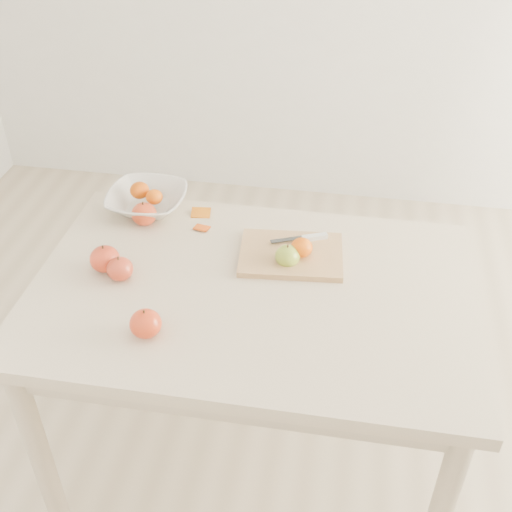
# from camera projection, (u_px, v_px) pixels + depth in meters

# --- Properties ---
(ground) EXTENTS (3.50, 3.50, 0.00)m
(ground) POSITION_uv_depth(u_px,v_px,m) (254.00, 457.00, 2.18)
(ground) COLOR #C6B293
(ground) RESTS_ON ground
(table) EXTENTS (1.20, 0.80, 0.75)m
(table) POSITION_uv_depth(u_px,v_px,m) (253.00, 315.00, 1.79)
(table) COLOR beige
(table) RESTS_ON ground
(cutting_board) EXTENTS (0.31, 0.24, 0.02)m
(cutting_board) POSITION_uv_depth(u_px,v_px,m) (291.00, 255.00, 1.83)
(cutting_board) COLOR tan
(cutting_board) RESTS_ON table
(board_tangerine) EXTENTS (0.06, 0.06, 0.05)m
(board_tangerine) POSITION_uv_depth(u_px,v_px,m) (302.00, 247.00, 1.80)
(board_tangerine) COLOR #D04707
(board_tangerine) RESTS_ON cutting_board
(fruit_bowl) EXTENTS (0.25, 0.25, 0.06)m
(fruit_bowl) POSITION_uv_depth(u_px,v_px,m) (147.00, 200.00, 2.02)
(fruit_bowl) COLOR silver
(fruit_bowl) RESTS_ON table
(bowl_tangerine_near) EXTENTS (0.06, 0.06, 0.05)m
(bowl_tangerine_near) POSITION_uv_depth(u_px,v_px,m) (140.00, 190.00, 2.01)
(bowl_tangerine_near) COLOR #C85B07
(bowl_tangerine_near) RESTS_ON fruit_bowl
(bowl_tangerine_far) EXTENTS (0.05, 0.05, 0.05)m
(bowl_tangerine_far) POSITION_uv_depth(u_px,v_px,m) (154.00, 197.00, 1.99)
(bowl_tangerine_far) COLOR #E66208
(bowl_tangerine_far) RESTS_ON fruit_bowl
(orange_peel_a) EXTENTS (0.06, 0.05, 0.01)m
(orange_peel_a) POSITION_uv_depth(u_px,v_px,m) (201.00, 214.00, 2.01)
(orange_peel_a) COLOR #CA640E
(orange_peel_a) RESTS_ON table
(orange_peel_b) EXTENTS (0.05, 0.04, 0.01)m
(orange_peel_b) POSITION_uv_depth(u_px,v_px,m) (202.00, 228.00, 1.95)
(orange_peel_b) COLOR #C5470D
(orange_peel_b) RESTS_ON table
(paring_knife) EXTENTS (0.16, 0.08, 0.01)m
(paring_knife) POSITION_uv_depth(u_px,v_px,m) (310.00, 238.00, 1.87)
(paring_knife) COLOR silver
(paring_knife) RESTS_ON cutting_board
(apple_green) EXTENTS (0.07, 0.07, 0.06)m
(apple_green) POSITION_uv_depth(u_px,v_px,m) (287.00, 256.00, 1.79)
(apple_green) COLOR olive
(apple_green) RESTS_ON table
(apple_red_d) EXTENTS (0.08, 0.08, 0.07)m
(apple_red_d) POSITION_uv_depth(u_px,v_px,m) (105.00, 259.00, 1.77)
(apple_red_d) COLOR maroon
(apple_red_d) RESTS_ON table
(apple_red_a) EXTENTS (0.08, 0.08, 0.07)m
(apple_red_a) POSITION_uv_depth(u_px,v_px,m) (144.00, 214.00, 1.95)
(apple_red_a) COLOR maroon
(apple_red_a) RESTS_ON table
(apple_red_c) EXTENTS (0.08, 0.08, 0.07)m
(apple_red_c) POSITION_uv_depth(u_px,v_px,m) (146.00, 324.00, 1.56)
(apple_red_c) COLOR maroon
(apple_red_c) RESTS_ON table
(apple_red_b) EXTENTS (0.07, 0.07, 0.07)m
(apple_red_b) POSITION_uv_depth(u_px,v_px,m) (120.00, 269.00, 1.74)
(apple_red_b) COLOR maroon
(apple_red_b) RESTS_ON table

